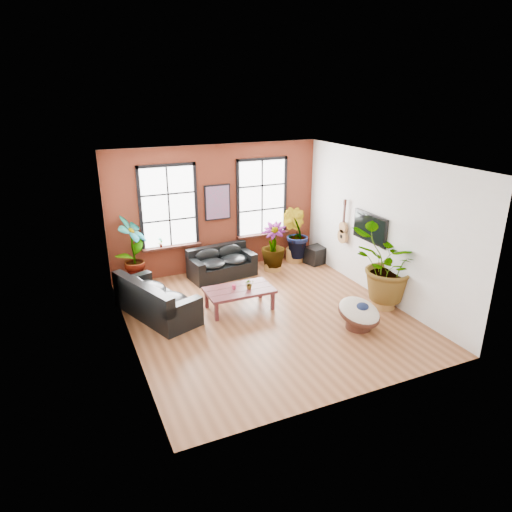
{
  "coord_description": "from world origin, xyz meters",
  "views": [
    {
      "loc": [
        -4.02,
        -8.4,
        4.87
      ],
      "look_at": [
        0.0,
        0.6,
        1.25
      ],
      "focal_mm": 32.0,
      "sensor_mm": 36.0,
      "label": 1
    }
  ],
  "objects": [
    {
      "name": "media_box",
      "position": [
        2.77,
        2.44,
        0.25
      ],
      "size": [
        0.71,
        0.64,
        0.5
      ],
      "rotation": [
        0.0,
        0.0,
        0.26
      ],
      "color": "black",
      "rests_on": "ground"
    },
    {
      "name": "coffee_table",
      "position": [
        -0.43,
        0.59,
        0.44
      ],
      "size": [
        1.57,
        0.9,
        0.6
      ],
      "rotation": [
        0.0,
        0.0,
        -0.01
      ],
      "color": "#46191C",
      "rests_on": "ground"
    },
    {
      "name": "floor_plant_right_wall",
      "position": [
        2.72,
        -0.74,
        1.05
      ],
      "size": [
        1.87,
        1.7,
        1.79
      ],
      "primitive_type": "imported",
      "rotation": [
        0.0,
        0.0,
        3.35
      ],
      "color": "#155116",
      "rests_on": "ground"
    },
    {
      "name": "tv_wall_unit",
      "position": [
        2.93,
        0.6,
        1.54
      ],
      "size": [
        0.13,
        1.86,
        1.2
      ],
      "color": "black",
      "rests_on": "room"
    },
    {
      "name": "pot_back_right",
      "position": [
        2.29,
        2.85,
        0.2
      ],
      "size": [
        0.71,
        0.71,
        0.39
      ],
      "rotation": [
        0.0,
        0.0,
        -0.4
      ],
      "color": "#A27035",
      "rests_on": "ground"
    },
    {
      "name": "sill_plant_left",
      "position": [
        -1.65,
        3.13,
        1.04
      ],
      "size": [
        0.17,
        0.17,
        0.27
      ],
      "primitive_type": "imported",
      "rotation": [
        0.0,
        0.0,
        0.79
      ],
      "color": "#155116",
      "rests_on": "room"
    },
    {
      "name": "room",
      "position": [
        0.0,
        0.15,
        1.75
      ],
      "size": [
        6.04,
        6.54,
        3.54
      ],
      "color": "brown",
      "rests_on": "ground"
    },
    {
      "name": "sofa_left",
      "position": [
        -2.32,
        1.04,
        0.4
      ],
      "size": [
        1.66,
        2.41,
        0.88
      ],
      "rotation": [
        0.0,
        0.0,
        1.93
      ],
      "color": "black",
      "rests_on": "ground"
    },
    {
      "name": "sill_plant_right",
      "position": [
        1.7,
        3.13,
        1.04
      ],
      "size": [
        0.19,
        0.19,
        0.27
      ],
      "primitive_type": "imported",
      "rotation": [
        0.0,
        0.0,
        3.49
      ],
      "color": "#155116",
      "rests_on": "room"
    },
    {
      "name": "papasan_chair",
      "position": [
        1.56,
        -1.33,
        0.36
      ],
      "size": [
        1.2,
        1.2,
        0.7
      ],
      "rotation": [
        0.0,
        0.0,
        0.37
      ],
      "color": "#472419",
      "rests_on": "ground"
    },
    {
      "name": "poster",
      "position": [
        0.0,
        3.18,
        1.95
      ],
      "size": [
        0.74,
        0.06,
        0.98
      ],
      "color": "black",
      "rests_on": "room"
    },
    {
      "name": "floor_plant_back_left",
      "position": [
        -2.4,
        2.95,
        1.02
      ],
      "size": [
        1.04,
        1.1,
        1.73
      ],
      "primitive_type": "imported",
      "rotation": [
        0.0,
        0.0,
        0.92
      ],
      "color": "#155116",
      "rests_on": "ground"
    },
    {
      "name": "sofa_back",
      "position": [
        -0.13,
        2.65,
        0.37
      ],
      "size": [
        1.86,
        1.07,
        0.81
      ],
      "rotation": [
        0.0,
        0.0,
        0.12
      ],
      "color": "black",
      "rests_on": "ground"
    },
    {
      "name": "floor_plant_back_right",
      "position": [
        2.25,
        2.82,
        0.88
      ],
      "size": [
        0.98,
        1.02,
        1.45
      ],
      "primitive_type": "imported",
      "rotation": [
        0.0,
        0.0,
        2.15
      ],
      "color": "#155116",
      "rests_on": "ground"
    },
    {
      "name": "floor_plant_mid",
      "position": [
        1.36,
        2.45,
        0.76
      ],
      "size": [
        0.99,
        0.99,
        1.25
      ],
      "primitive_type": "imported",
      "rotation": [
        0.0,
        0.0,
        5.51
      ],
      "color": "#155116",
      "rests_on": "ground"
    },
    {
      "name": "table_plant",
      "position": [
        -0.21,
        0.51,
        0.62
      ],
      "size": [
        0.26,
        0.24,
        0.24
      ],
      "primitive_type": "imported",
      "rotation": [
        0.0,
        0.0,
        -0.26
      ],
      "color": "#155116",
      "rests_on": "coffee_table"
    },
    {
      "name": "pot_mid",
      "position": [
        1.36,
        2.47,
        0.18
      ],
      "size": [
        0.63,
        0.63,
        0.36
      ],
      "rotation": [
        0.0,
        0.0,
        -0.35
      ],
      "color": "#A27035",
      "rests_on": "ground"
    },
    {
      "name": "pot_back_left",
      "position": [
        -2.37,
        2.97,
        0.18
      ],
      "size": [
        0.59,
        0.59,
        0.36
      ],
      "rotation": [
        0.0,
        0.0,
        0.24
      ],
      "color": "#A27035",
      "rests_on": "ground"
    },
    {
      "name": "pot_right_wall",
      "position": [
        2.72,
        -0.72,
        0.2
      ],
      "size": [
        0.64,
        0.64,
        0.4
      ],
      "rotation": [
        0.0,
        0.0,
        -0.2
      ],
      "color": "#A27035",
      "rests_on": "ground"
    }
  ]
}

